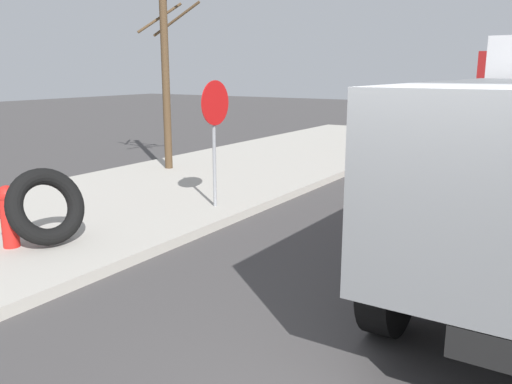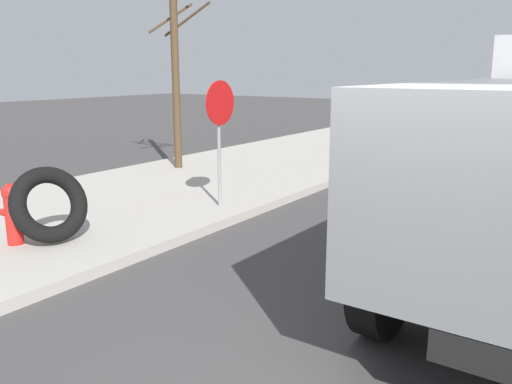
% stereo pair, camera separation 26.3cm
% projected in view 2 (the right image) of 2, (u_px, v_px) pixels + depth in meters
% --- Properties ---
extents(fire_hydrant, '(0.25, 0.57, 0.86)m').
position_uv_depth(fire_hydrant, '(13.00, 212.00, 7.33)').
color(fire_hydrant, red).
rests_on(fire_hydrant, sidewalk_curb).
extents(loose_tire, '(1.19, 0.83, 1.09)m').
position_uv_depth(loose_tire, '(49.00, 205.00, 7.39)').
color(loose_tire, black).
rests_on(loose_tire, sidewalk_curb).
extents(stop_sign, '(0.76, 0.08, 2.20)m').
position_uv_depth(stop_sign, '(220.00, 120.00, 9.16)').
color(stop_sign, gray).
rests_on(stop_sign, sidewalk_curb).
extents(bare_tree, '(1.50, 1.50, 5.53)m').
position_uv_depth(bare_tree, '(175.00, 46.00, 12.60)').
color(bare_tree, '#4C3823').
rests_on(bare_tree, sidewalk_curb).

